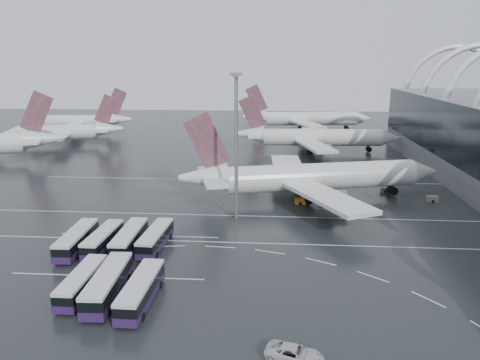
# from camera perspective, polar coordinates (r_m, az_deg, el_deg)

# --- Properties ---
(ground) EXTENTS (420.00, 420.00, 0.00)m
(ground) POSITION_cam_1_polar(r_m,az_deg,el_deg) (81.04, 4.42, -7.22)
(ground) COLOR black
(ground) RESTS_ON ground
(lane_marking_near) EXTENTS (120.00, 0.25, 0.01)m
(lane_marking_near) POSITION_cam_1_polar(r_m,az_deg,el_deg) (79.19, 4.42, -7.75)
(lane_marking_near) COLOR silver
(lane_marking_near) RESTS_ON ground
(lane_marking_mid) EXTENTS (120.00, 0.25, 0.01)m
(lane_marking_mid) POSITION_cam_1_polar(r_m,az_deg,el_deg) (92.30, 4.42, -4.47)
(lane_marking_mid) COLOR silver
(lane_marking_mid) RESTS_ON ground
(lane_marking_far) EXTENTS (120.00, 0.25, 0.01)m
(lane_marking_far) POSITION_cam_1_polar(r_m,az_deg,el_deg) (119.15, 4.42, -0.12)
(lane_marking_far) COLOR silver
(lane_marking_far) RESTS_ON ground
(bus_bay_line_south) EXTENTS (28.00, 0.25, 0.01)m
(bus_bay_line_south) POSITION_cam_1_polar(r_m,az_deg,el_deg) (70.43, -15.90, -11.22)
(bus_bay_line_south) COLOR silver
(bus_bay_line_south) RESTS_ON ground
(bus_bay_line_north) EXTENTS (28.00, 0.25, 0.01)m
(bus_bay_line_north) POSITION_cam_1_polar(r_m,az_deg,el_deg) (84.35, -12.22, -6.62)
(bus_bay_line_north) COLOR silver
(bus_bay_line_north) RESTS_ON ground
(airliner_main) EXTENTS (57.93, 50.09, 19.85)m
(airliner_main) POSITION_cam_1_polar(r_m,az_deg,el_deg) (102.81, 8.38, 0.28)
(airliner_main) COLOR silver
(airliner_main) RESTS_ON ground
(airliner_gate_b) EXTENTS (54.47, 49.07, 18.95)m
(airliner_gate_b) POSITION_cam_1_polar(r_m,az_deg,el_deg) (157.91, 8.95, 5.11)
(airliner_gate_b) COLOR silver
(airliner_gate_b) RESTS_ON ground
(airliner_gate_c) EXTENTS (55.94, 51.35, 19.91)m
(airliner_gate_c) POSITION_cam_1_polar(r_m,az_deg,el_deg) (206.49, 7.83, 7.38)
(airliner_gate_c) COLOR silver
(airliner_gate_c) RESTS_ON ground
(jet_remote_mid) EXTENTS (41.56, 33.66, 18.14)m
(jet_remote_mid) POSITION_cam_1_polar(r_m,az_deg,el_deg) (179.93, -20.40, 5.49)
(jet_remote_mid) COLOR silver
(jet_remote_mid) RESTS_ON ground
(jet_remote_far) EXTENTS (43.65, 35.21, 18.99)m
(jet_remote_far) POSITION_cam_1_polar(r_m,az_deg,el_deg) (206.60, -18.82, 6.73)
(jet_remote_far) COLOR silver
(jet_remote_far) RESTS_ON ground
(bus_row_near_a) EXTENTS (3.45, 13.05, 3.19)m
(bus_row_near_a) POSITION_cam_1_polar(r_m,az_deg,el_deg) (80.38, -19.28, -6.87)
(bus_row_near_a) COLOR #28143E
(bus_row_near_a) RESTS_ON ground
(bus_row_near_b) EXTENTS (3.21, 12.17, 2.97)m
(bus_row_near_b) POSITION_cam_1_polar(r_m,az_deg,el_deg) (79.62, -16.36, -6.93)
(bus_row_near_b) COLOR #28143E
(bus_row_near_b) RESTS_ON ground
(bus_row_near_c) EXTENTS (3.25, 12.97, 3.18)m
(bus_row_near_c) POSITION_cam_1_polar(r_m,az_deg,el_deg) (78.41, -13.34, -6.97)
(bus_row_near_c) COLOR #28143E
(bus_row_near_c) RESTS_ON ground
(bus_row_near_d) EXTENTS (3.42, 12.49, 3.05)m
(bus_row_near_d) POSITION_cam_1_polar(r_m,az_deg,el_deg) (78.07, -10.27, -6.96)
(bus_row_near_d) COLOR #28143E
(bus_row_near_d) RESTS_ON ground
(bus_row_far_a) EXTENTS (2.90, 11.98, 2.95)m
(bus_row_far_a) POSITION_cam_1_polar(r_m,az_deg,el_deg) (66.06, -18.72, -11.67)
(bus_row_far_a) COLOR #28143E
(bus_row_far_a) RESTS_ON ground
(bus_row_far_b) EXTENTS (3.71, 13.71, 3.34)m
(bus_row_far_b) POSITION_cam_1_polar(r_m,az_deg,el_deg) (64.08, -15.81, -12.06)
(bus_row_far_b) COLOR #28143E
(bus_row_far_b) RESTS_ON ground
(bus_row_far_c) EXTENTS (3.25, 12.92, 3.17)m
(bus_row_far_c) POSITION_cam_1_polar(r_m,az_deg,el_deg) (61.69, -11.99, -13.00)
(bus_row_far_c) COLOR #28143E
(bus_row_far_c) RESTS_ON ground
(van_curve_a) EXTENTS (6.58, 4.53, 1.67)m
(van_curve_a) POSITION_cam_1_polar(r_m,az_deg,el_deg) (50.99, 6.66, -20.34)
(van_curve_a) COLOR silver
(van_curve_a) RESTS_ON ground
(floodlight_mast) EXTENTS (2.12, 2.12, 27.62)m
(floodlight_mast) POSITION_cam_1_polar(r_m,az_deg,el_deg) (86.93, -0.47, 6.19)
(floodlight_mast) COLOR gray
(floodlight_mast) RESTS_ON ground
(gse_cart_belly_b) EXTENTS (2.01, 1.19, 1.10)m
(gse_cart_belly_b) POSITION_cam_1_polar(r_m,az_deg,el_deg) (113.96, 17.25, -1.13)
(gse_cart_belly_b) COLOR slate
(gse_cart_belly_b) RESTS_ON ground
(gse_cart_belly_c) EXTENTS (2.37, 1.40, 1.29)m
(gse_cart_belly_c) POSITION_cam_1_polar(r_m,az_deg,el_deg) (100.77, 7.36, -2.53)
(gse_cart_belly_c) COLOR orange
(gse_cart_belly_c) RESTS_ON ground
(gse_cart_belly_d) EXTENTS (2.32, 1.37, 1.27)m
(gse_cart_belly_d) POSITION_cam_1_polar(r_m,az_deg,el_deg) (109.66, 22.39, -2.14)
(gse_cart_belly_d) COLOR slate
(gse_cart_belly_d) RESTS_ON ground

